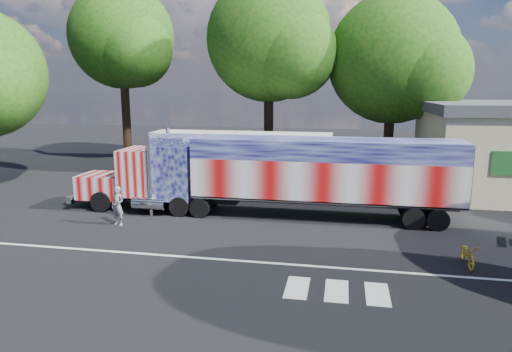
% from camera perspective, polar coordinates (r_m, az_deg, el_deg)
% --- Properties ---
extents(ground, '(100.00, 100.00, 0.00)m').
position_cam_1_polar(ground, '(19.35, -1.70, -7.22)').
color(ground, black).
extents(lane_markings, '(30.00, 2.67, 0.01)m').
position_cam_1_polar(lane_markings, '(15.58, 1.49, -11.86)').
color(lane_markings, silver).
rests_on(lane_markings, ground).
extents(semi_truck, '(18.81, 2.97, 4.01)m').
position_cam_1_polar(semi_truck, '(21.60, 2.35, 0.37)').
color(semi_truck, black).
rests_on(semi_truck, ground).
extents(coach_bus, '(11.28, 2.62, 3.28)m').
position_cam_1_polar(coach_bus, '(28.62, -1.92, 2.29)').
color(coach_bus, silver).
rests_on(coach_bus, ground).
extents(woman, '(0.74, 0.60, 1.75)m').
position_cam_1_polar(woman, '(21.21, -16.91, -3.60)').
color(woman, slate).
rests_on(woman, ground).
extents(bicycle, '(0.55, 1.55, 0.81)m').
position_cam_1_polar(bicycle, '(17.54, 24.96, -8.85)').
color(bicycle, gold).
rests_on(bicycle, ground).
extents(tree_n_mid, '(9.40, 8.96, 13.91)m').
position_cam_1_polar(tree_n_mid, '(34.05, 1.89, 16.64)').
color(tree_n_mid, black).
rests_on(tree_n_mid, ground).
extents(tree_nw_a, '(8.84, 8.42, 14.30)m').
position_cam_1_polar(tree_nw_a, '(40.18, -16.26, 16.30)').
color(tree_nw_a, black).
rests_on(tree_nw_a, ground).
extents(tree_ne_a, '(9.44, 8.99, 12.49)m').
position_cam_1_polar(tree_ne_a, '(34.00, 17.00, 13.77)').
color(tree_ne_a, black).
rests_on(tree_ne_a, ground).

